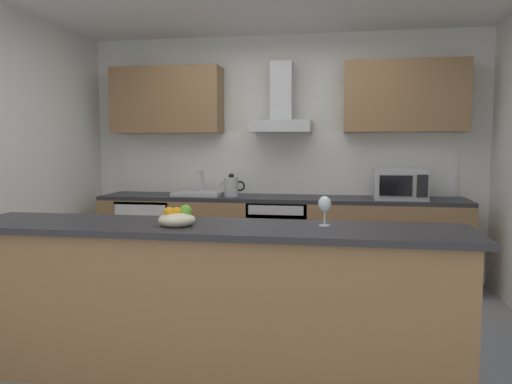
% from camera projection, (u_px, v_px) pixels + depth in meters
% --- Properties ---
extents(ground, '(5.24, 4.61, 0.02)m').
position_uv_depth(ground, '(253.00, 336.00, 3.80)').
color(ground, gray).
extents(wall_back, '(5.24, 0.12, 2.60)m').
position_uv_depth(wall_back, '(283.00, 157.00, 5.51)').
color(wall_back, white).
rests_on(wall_back, ground).
extents(backsplash_tile, '(3.60, 0.02, 0.66)m').
position_uv_depth(backsplash_tile, '(283.00, 164.00, 5.44)').
color(backsplash_tile, white).
extents(counter_back, '(3.73, 0.60, 0.90)m').
position_uv_depth(counter_back, '(279.00, 240.00, 5.21)').
color(counter_back, olive).
rests_on(counter_back, ground).
extents(counter_island, '(3.08, 0.64, 0.95)m').
position_uv_depth(counter_island, '(209.00, 302.00, 3.05)').
color(counter_island, olive).
rests_on(counter_island, ground).
extents(upper_cabinets, '(3.68, 0.32, 0.70)m').
position_uv_depth(upper_cabinets, '(281.00, 99.00, 5.22)').
color(upper_cabinets, olive).
extents(oven, '(0.60, 0.62, 0.80)m').
position_uv_depth(oven, '(279.00, 239.00, 5.18)').
color(oven, slate).
rests_on(oven, ground).
extents(refrigerator, '(0.58, 0.60, 0.85)m').
position_uv_depth(refrigerator, '(151.00, 238.00, 5.43)').
color(refrigerator, white).
rests_on(refrigerator, ground).
extents(microwave, '(0.50, 0.38, 0.30)m').
position_uv_depth(microwave, '(400.00, 184.00, 4.90)').
color(microwave, '#B7BABC').
rests_on(microwave, counter_back).
extents(sink, '(0.50, 0.40, 0.26)m').
position_uv_depth(sink, '(199.00, 193.00, 5.30)').
color(sink, silver).
rests_on(sink, counter_back).
extents(kettle, '(0.29, 0.15, 0.24)m').
position_uv_depth(kettle, '(231.00, 186.00, 5.19)').
color(kettle, '#B7BABC').
rests_on(kettle, counter_back).
extents(range_hood, '(0.62, 0.45, 0.72)m').
position_uv_depth(range_hood, '(281.00, 110.00, 5.19)').
color(range_hood, '#B7BABC').
extents(wine_glass, '(0.08, 0.08, 0.18)m').
position_uv_depth(wine_glass, '(325.00, 205.00, 2.95)').
color(wine_glass, silver).
rests_on(wine_glass, counter_island).
extents(fruit_bowl, '(0.22, 0.22, 0.13)m').
position_uv_depth(fruit_bowl, '(177.00, 218.00, 2.97)').
color(fruit_bowl, beige).
rests_on(fruit_bowl, counter_island).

